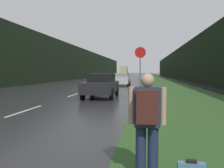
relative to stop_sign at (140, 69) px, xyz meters
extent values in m
cube|color=#2D5123|center=(2.66, 28.13, -1.78)|extent=(6.00, 240.00, 0.02)
cube|color=silver|center=(-4.72, -3.98, -1.78)|extent=(0.12, 3.00, 0.01)
cube|color=silver|center=(-4.72, 3.02, -1.78)|extent=(0.12, 3.00, 0.01)
cube|color=silver|center=(-4.72, 10.02, -1.78)|extent=(0.12, 3.00, 0.01)
cube|color=black|center=(-15.10, 38.13, 1.74)|extent=(2.00, 140.00, 7.05)
cube|color=black|center=(8.66, 38.13, 1.66)|extent=(2.00, 140.00, 6.89)
cylinder|color=slate|center=(0.00, 0.00, -0.58)|extent=(0.07, 0.07, 2.40)
cylinder|color=#B71414|center=(0.00, 0.00, 0.92)|extent=(0.61, 0.02, 0.61)
cylinder|color=#1E2847|center=(0.20, -9.72, -1.37)|extent=(0.16, 0.16, 0.83)
cylinder|color=#1E2847|center=(0.38, -9.73, -1.37)|extent=(0.16, 0.16, 0.83)
cube|color=navy|center=(0.29, -9.72, -0.66)|extent=(0.38, 0.22, 0.59)
sphere|color=tan|center=(0.29, -9.72, -0.26)|extent=(0.20, 0.20, 0.20)
cylinder|color=tan|center=(0.06, -9.72, -0.65)|extent=(0.09, 0.09, 0.56)
cylinder|color=tan|center=(0.53, -9.73, -0.65)|extent=(0.09, 0.09, 0.56)
cube|color=#471E19|center=(0.29, -9.92, -0.63)|extent=(0.31, 0.18, 0.48)
cube|color=black|center=(0.92, -9.85, -1.42)|extent=(0.14, 0.08, 0.04)
cube|color=black|center=(-2.53, 1.66, -1.13)|extent=(1.83, 4.18, 0.67)
cube|color=black|center=(-2.53, 1.87, -0.53)|extent=(1.56, 1.88, 0.52)
cylinder|color=black|center=(-1.66, 0.36, -1.43)|extent=(0.20, 0.72, 0.72)
cylinder|color=black|center=(-3.40, 0.36, -1.43)|extent=(0.20, 0.72, 0.72)
cylinder|color=black|center=(-1.66, 2.96, -1.43)|extent=(0.20, 0.72, 0.72)
cylinder|color=black|center=(-3.40, 2.96, -1.43)|extent=(0.20, 0.72, 0.72)
cube|color=#BCBCBC|center=(-2.53, 14.85, -1.16)|extent=(1.94, 4.40, 0.70)
cube|color=slate|center=(-2.53, 15.07, -0.57)|extent=(1.65, 1.98, 0.48)
cylinder|color=black|center=(-1.61, 13.49, -1.48)|extent=(0.20, 0.60, 0.60)
cylinder|color=black|center=(-3.45, 13.49, -1.48)|extent=(0.20, 0.60, 0.60)
cylinder|color=black|center=(-1.61, 16.22, -1.48)|extent=(0.20, 0.60, 0.60)
cylinder|color=black|center=(-3.45, 16.22, -1.48)|extent=(0.20, 0.60, 0.60)
cube|color=#6E684F|center=(-6.91, 71.54, -0.22)|extent=(2.24, 2.41, 2.32)
cube|color=tan|center=(-6.91, 67.73, 0.17)|extent=(2.35, 5.21, 3.09)
cylinder|color=black|center=(-8.03, 71.30, -1.34)|extent=(0.28, 0.90, 0.90)
cylinder|color=black|center=(-5.79, 71.30, -1.34)|extent=(0.28, 0.90, 0.90)
cylinder|color=black|center=(-8.03, 66.43, -1.34)|extent=(0.28, 0.90, 0.90)
cylinder|color=black|center=(-5.79, 66.43, -1.34)|extent=(0.28, 0.90, 0.90)
camera|label=1|loc=(0.25, -13.29, -0.14)|focal=38.00mm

